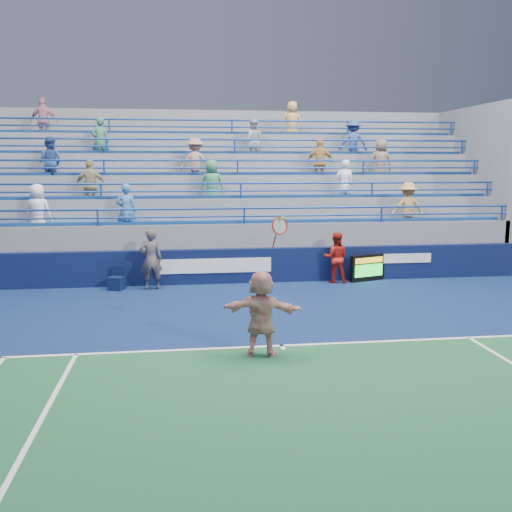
{
  "coord_description": "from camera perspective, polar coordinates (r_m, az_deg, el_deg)",
  "views": [
    {
      "loc": [
        -2.03,
        -11.11,
        3.7
      ],
      "look_at": [
        -0.19,
        2.5,
        1.5
      ],
      "focal_mm": 40.0,
      "sensor_mm": 36.0,
      "label": 1
    }
  ],
  "objects": [
    {
      "name": "tennis_player",
      "position": [
        11.12,
        0.55,
        -5.72
      ],
      "size": [
        1.66,
        0.94,
        2.74
      ],
      "color": "white",
      "rests_on": "ground"
    },
    {
      "name": "serve_speed_board",
      "position": [
        18.59,
        11.09,
        -1.18
      ],
      "size": [
        1.23,
        0.53,
        0.87
      ],
      "color": "black",
      "rests_on": "ground"
    },
    {
      "name": "judge_chair",
      "position": [
        17.5,
        -13.76,
        -2.59
      ],
      "size": [
        0.53,
        0.54,
        0.73
      ],
      "color": "#0B1537",
      "rests_on": "ground"
    },
    {
      "name": "ground",
      "position": [
        11.89,
        2.57,
        -9.04
      ],
      "size": [
        120.0,
        120.0,
        0.0
      ],
      "primitive_type": "plane",
      "color": "#333538"
    },
    {
      "name": "sponsor_wall",
      "position": [
        18.01,
        -1.08,
        -0.97
      ],
      "size": [
        18.0,
        0.32,
        1.1
      ],
      "color": "#0A1537",
      "rests_on": "ground"
    },
    {
      "name": "line_judge",
      "position": [
        17.24,
        -10.46,
        -0.33
      ],
      "size": [
        0.73,
        0.55,
        1.84
      ],
      "primitive_type": "imported",
      "rotation": [
        0.0,
        0.0,
        3.31
      ],
      "color": "#141937",
      "rests_on": "ground"
    },
    {
      "name": "bleacher_stand",
      "position": [
        21.59,
        -2.26,
        3.37
      ],
      "size": [
        18.0,
        5.6,
        6.13
      ],
      "color": "slate",
      "rests_on": "ground"
    },
    {
      "name": "ball_girl",
      "position": [
        18.16,
        7.97,
        -0.17
      ],
      "size": [
        0.9,
        0.78,
        1.61
      ],
      "primitive_type": "imported",
      "rotation": [
        0.0,
        0.0,
        2.9
      ],
      "color": "#AE1D13",
      "rests_on": "ground"
    }
  ]
}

